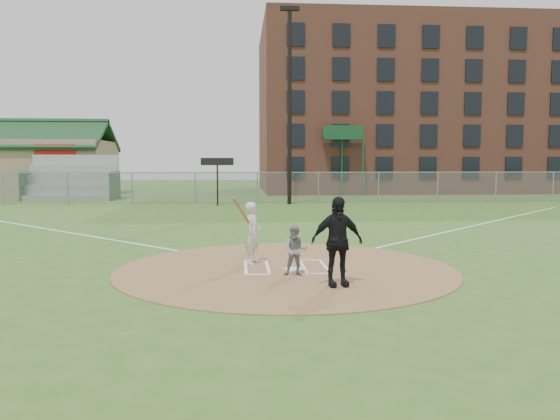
{
  "coord_description": "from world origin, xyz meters",
  "views": [
    {
      "loc": [
        -1.14,
        -13.38,
        2.65
      ],
      "look_at": [
        0.0,
        2.0,
        1.3
      ],
      "focal_mm": 35.0,
      "sensor_mm": 36.0,
      "label": 1
    }
  ],
  "objects": [
    {
      "name": "brick_warehouse",
      "position": [
        16.0,
        37.96,
        7.5
      ],
      "size": [
        30.0,
        17.17,
        15.0
      ],
      "color": "brown",
      "rests_on": "ground"
    },
    {
      "name": "dirt_circle",
      "position": [
        0.0,
        0.0,
        0.01
      ],
      "size": [
        8.4,
        8.4,
        0.02
      ],
      "primitive_type": "cylinder",
      "color": "olive",
      "rests_on": "ground"
    },
    {
      "name": "foul_line_first",
      "position": [
        9.0,
        9.0,
        0.01
      ],
      "size": [
        17.04,
        17.04,
        0.01
      ],
      "primitive_type": "cube",
      "rotation": [
        0.0,
        0.0,
        -0.79
      ],
      "color": "white",
      "rests_on": "ground"
    },
    {
      "name": "catcher",
      "position": [
        0.15,
        -0.9,
        0.6
      ],
      "size": [
        0.63,
        0.52,
        1.17
      ],
      "primitive_type": "imported",
      "rotation": [
        0.0,
        0.0,
        -0.15
      ],
      "color": "gray",
      "rests_on": "dirt_circle"
    },
    {
      "name": "bleachers",
      "position": [
        -13.0,
        26.2,
        1.59
      ],
      "size": [
        6.08,
        3.2,
        3.2
      ],
      "color": "#B7BABF",
      "rests_on": "ground"
    },
    {
      "name": "ground",
      "position": [
        0.0,
        0.0,
        0.0
      ],
      "size": [
        140.0,
        140.0,
        0.0
      ],
      "primitive_type": "plane",
      "color": "#335B1F",
      "rests_on": "ground"
    },
    {
      "name": "batters_boxes",
      "position": [
        0.0,
        0.15,
        0.03
      ],
      "size": [
        2.08,
        1.88,
        0.01
      ],
      "color": "white",
      "rests_on": "dirt_circle"
    },
    {
      "name": "umpire",
      "position": [
        0.91,
        -2.04,
        0.98
      ],
      "size": [
        1.18,
        0.62,
        1.92
      ],
      "primitive_type": "imported",
      "rotation": [
        0.0,
        0.0,
        0.14
      ],
      "color": "black",
      "rests_on": "dirt_circle"
    },
    {
      "name": "outfield_fence",
      "position": [
        0.0,
        22.0,
        1.02
      ],
      "size": [
        56.08,
        0.08,
        2.03
      ],
      "color": "slate",
      "rests_on": "ground"
    },
    {
      "name": "home_plate",
      "position": [
        0.19,
        -0.24,
        0.03
      ],
      "size": [
        0.55,
        0.55,
        0.03
      ],
      "primitive_type": "cube",
      "rotation": [
        0.0,
        0.0,
        0.39
      ],
      "color": "white",
      "rests_on": "dirt_circle"
    },
    {
      "name": "foul_line_third",
      "position": [
        -9.0,
        9.0,
        0.01
      ],
      "size": [
        17.04,
        17.04,
        0.01
      ],
      "primitive_type": "cube",
      "rotation": [
        0.0,
        0.0,
        0.79
      ],
      "color": "white",
      "rests_on": "ground"
    },
    {
      "name": "batter_at_plate",
      "position": [
        -0.81,
        0.67,
        0.83
      ],
      "size": [
        0.83,
        0.98,
        1.78
      ],
      "color": "silver",
      "rests_on": "dirt_circle"
    },
    {
      "name": "scoreboard_sign",
      "position": [
        -2.5,
        20.2,
        2.39
      ],
      "size": [
        2.0,
        0.1,
        2.93
      ],
      "color": "black",
      "rests_on": "ground"
    },
    {
      "name": "light_pole",
      "position": [
        2.0,
        21.0,
        6.61
      ],
      "size": [
        1.2,
        0.3,
        12.22
      ],
      "color": "black",
      "rests_on": "ground"
    },
    {
      "name": "clubhouse",
      "position": [
        -18.0,
        32.99,
        2.39
      ],
      "size": [
        12.2,
        8.71,
        6.23
      ],
      "color": "gray",
      "rests_on": "ground"
    }
  ]
}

